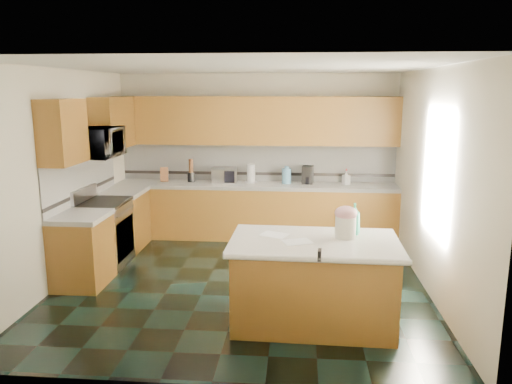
# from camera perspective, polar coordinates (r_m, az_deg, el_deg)

# --- Properties ---
(floor) EXTENTS (4.60, 4.60, 0.00)m
(floor) POSITION_cam_1_polar(r_m,az_deg,el_deg) (6.54, -1.60, -10.26)
(floor) COLOR black
(floor) RESTS_ON ground
(ceiling) EXTENTS (4.60, 4.60, 0.00)m
(ceiling) POSITION_cam_1_polar(r_m,az_deg,el_deg) (6.08, -1.74, 14.10)
(ceiling) COLOR white
(ceiling) RESTS_ON ground
(wall_back) EXTENTS (4.60, 0.04, 2.70)m
(wall_back) POSITION_cam_1_polar(r_m,az_deg,el_deg) (8.45, 0.12, 4.24)
(wall_back) COLOR beige
(wall_back) RESTS_ON ground
(wall_front) EXTENTS (4.60, 0.04, 2.70)m
(wall_front) POSITION_cam_1_polar(r_m,az_deg,el_deg) (3.93, -5.52, -4.51)
(wall_front) COLOR beige
(wall_front) RESTS_ON ground
(wall_left) EXTENTS (0.04, 4.60, 2.70)m
(wall_left) POSITION_cam_1_polar(r_m,az_deg,el_deg) (6.83, -21.40, 1.66)
(wall_left) COLOR beige
(wall_left) RESTS_ON ground
(wall_right) EXTENTS (0.04, 4.60, 2.70)m
(wall_right) POSITION_cam_1_polar(r_m,az_deg,el_deg) (6.34, 19.66, 1.06)
(wall_right) COLOR beige
(wall_right) RESTS_ON ground
(back_base_cab) EXTENTS (4.60, 0.60, 0.86)m
(back_base_cab) POSITION_cam_1_polar(r_m,az_deg,el_deg) (8.31, -0.06, -2.36)
(back_base_cab) COLOR #3E250B
(back_base_cab) RESTS_ON ground
(back_countertop) EXTENTS (4.60, 0.64, 0.06)m
(back_countertop) POSITION_cam_1_polar(r_m,az_deg,el_deg) (8.21, -0.06, 0.76)
(back_countertop) COLOR white
(back_countertop) RESTS_ON back_base_cab
(back_upper_cab) EXTENTS (4.60, 0.33, 0.78)m
(back_upper_cab) POSITION_cam_1_polar(r_m,az_deg,el_deg) (8.21, 0.02, 8.16)
(back_upper_cab) COLOR #3E250B
(back_upper_cab) RESTS_ON wall_back
(back_backsplash) EXTENTS (4.60, 0.02, 0.63)m
(back_backsplash) POSITION_cam_1_polar(r_m,az_deg,el_deg) (8.43, 0.11, 3.43)
(back_backsplash) COLOR silver
(back_backsplash) RESTS_ON back_countertop
(back_accent_band) EXTENTS (4.60, 0.01, 0.05)m
(back_accent_band) POSITION_cam_1_polar(r_m,az_deg,el_deg) (8.46, 0.10, 2.12)
(back_accent_band) COLOR black
(back_accent_band) RESTS_ON back_countertop
(left_base_cab_rear) EXTENTS (0.60, 0.82, 0.86)m
(left_base_cab_rear) POSITION_cam_1_polar(r_m,az_deg,el_deg) (8.06, -14.86, -3.20)
(left_base_cab_rear) COLOR #3E250B
(left_base_cab_rear) RESTS_ON ground
(left_counter_rear) EXTENTS (0.64, 0.82, 0.06)m
(left_counter_rear) POSITION_cam_1_polar(r_m,az_deg,el_deg) (7.95, -15.03, 0.01)
(left_counter_rear) COLOR white
(left_counter_rear) RESTS_ON left_base_cab_rear
(left_base_cab_front) EXTENTS (0.60, 0.72, 0.86)m
(left_base_cab_front) POSITION_cam_1_polar(r_m,az_deg,el_deg) (6.70, -19.24, -6.50)
(left_base_cab_front) COLOR #3E250B
(left_base_cab_front) RESTS_ON ground
(left_counter_front) EXTENTS (0.64, 0.72, 0.06)m
(left_counter_front) POSITION_cam_1_polar(r_m,az_deg,el_deg) (6.57, -19.51, -2.68)
(left_counter_front) COLOR white
(left_counter_front) RESTS_ON left_base_cab_front
(left_backsplash) EXTENTS (0.02, 2.30, 0.63)m
(left_backsplash) POSITION_cam_1_polar(r_m,az_deg,el_deg) (7.32, -19.23, 1.52)
(left_backsplash) COLOR silver
(left_backsplash) RESTS_ON wall_left
(left_accent_band) EXTENTS (0.01, 2.30, 0.05)m
(left_accent_band) POSITION_cam_1_polar(r_m,az_deg,el_deg) (7.36, -19.09, 0.03)
(left_accent_band) COLOR black
(left_accent_band) RESTS_ON wall_left
(left_upper_cab_rear) EXTENTS (0.33, 1.09, 0.78)m
(left_upper_cab_rear) POSITION_cam_1_polar(r_m,az_deg,el_deg) (7.99, -16.02, 7.61)
(left_upper_cab_rear) COLOR #3E250B
(left_upper_cab_rear) RESTS_ON wall_left
(left_upper_cab_front) EXTENTS (0.33, 0.72, 0.78)m
(left_upper_cab_front) POSITION_cam_1_polar(r_m,az_deg,el_deg) (6.46, -21.24, 6.43)
(left_upper_cab_front) COLOR #3E250B
(left_upper_cab_front) RESTS_ON wall_left
(range_body) EXTENTS (0.60, 0.76, 0.88)m
(range_body) POSITION_cam_1_polar(r_m,az_deg,el_deg) (7.34, -16.92, -4.68)
(range_body) COLOR #B7B7BC
(range_body) RESTS_ON ground
(range_oven_door) EXTENTS (0.02, 0.68, 0.55)m
(range_oven_door) POSITION_cam_1_polar(r_m,az_deg,el_deg) (7.25, -14.76, -5.09)
(range_oven_door) COLOR black
(range_oven_door) RESTS_ON range_body
(range_cooktop) EXTENTS (0.62, 0.78, 0.04)m
(range_cooktop) POSITION_cam_1_polar(r_m,az_deg,el_deg) (7.23, -17.13, -1.18)
(range_cooktop) COLOR black
(range_cooktop) RESTS_ON range_body
(range_handle) EXTENTS (0.02, 0.66, 0.02)m
(range_handle) POSITION_cam_1_polar(r_m,az_deg,el_deg) (7.14, -14.69, -2.18)
(range_handle) COLOR #B7B7BC
(range_handle) RESTS_ON range_body
(range_backguard) EXTENTS (0.06, 0.76, 0.18)m
(range_backguard) POSITION_cam_1_polar(r_m,az_deg,el_deg) (7.31, -19.08, -0.21)
(range_backguard) COLOR #B7B7BC
(range_backguard) RESTS_ON range_body
(microwave) EXTENTS (0.50, 0.73, 0.41)m
(microwave) POSITION_cam_1_polar(r_m,az_deg,el_deg) (7.10, -17.53, 5.39)
(microwave) COLOR #B7B7BC
(microwave) RESTS_ON wall_left
(island_base) EXTENTS (1.66, 0.97, 0.86)m
(island_base) POSITION_cam_1_polar(r_m,az_deg,el_deg) (5.35, 6.57, -10.49)
(island_base) COLOR #3E250B
(island_base) RESTS_ON ground
(island_top) EXTENTS (1.76, 1.07, 0.06)m
(island_top) POSITION_cam_1_polar(r_m,az_deg,el_deg) (5.20, 6.69, -5.78)
(island_top) COLOR white
(island_top) RESTS_ON island_base
(island_bullnose) EXTENTS (1.74, 0.10, 0.06)m
(island_bullnose) POSITION_cam_1_polar(r_m,az_deg,el_deg) (4.71, 6.88, -7.66)
(island_bullnose) COLOR white
(island_bullnose) RESTS_ON island_base
(treat_jar) EXTENTS (0.25, 0.25, 0.23)m
(treat_jar) POSITION_cam_1_polar(r_m,az_deg,el_deg) (5.29, 10.19, -3.95)
(treat_jar) COLOR beige
(treat_jar) RESTS_ON island_top
(treat_jar_lid) EXTENTS (0.24, 0.24, 0.15)m
(treat_jar_lid) POSITION_cam_1_polar(r_m,az_deg,el_deg) (5.25, 10.25, -2.39)
(treat_jar_lid) COLOR #D38D93
(treat_jar_lid) RESTS_ON treat_jar
(treat_jar_knob) EXTENTS (0.08, 0.03, 0.03)m
(treat_jar_knob) POSITION_cam_1_polar(r_m,az_deg,el_deg) (5.24, 10.27, -1.86)
(treat_jar_knob) COLOR tan
(treat_jar_knob) RESTS_ON treat_jar_lid
(treat_jar_knob_end_l) EXTENTS (0.04, 0.04, 0.04)m
(treat_jar_knob_end_l) POSITION_cam_1_polar(r_m,az_deg,el_deg) (5.24, 9.84, -1.85)
(treat_jar_knob_end_l) COLOR tan
(treat_jar_knob_end_l) RESTS_ON treat_jar_lid
(treat_jar_knob_end_r) EXTENTS (0.04, 0.04, 0.04)m
(treat_jar_knob_end_r) POSITION_cam_1_polar(r_m,az_deg,el_deg) (5.25, 10.69, -1.86)
(treat_jar_knob_end_r) COLOR tan
(treat_jar_knob_end_r) RESTS_ON treat_jar_lid
(soap_bottle_island) EXTENTS (0.14, 0.14, 0.34)m
(soap_bottle_island) POSITION_cam_1_polar(r_m,az_deg,el_deg) (5.41, 11.18, -3.04)
(soap_bottle_island) COLOR #2EB98F
(soap_bottle_island) RESTS_ON island_top
(paper_sheet_a) EXTENTS (0.35, 0.31, 0.00)m
(paper_sheet_a) POSITION_cam_1_polar(r_m,az_deg,el_deg) (5.11, 4.74, -5.68)
(paper_sheet_a) COLOR white
(paper_sheet_a) RESTS_ON island_top
(paper_sheet_b) EXTENTS (0.34, 0.31, 0.00)m
(paper_sheet_b) POSITION_cam_1_polar(r_m,az_deg,el_deg) (5.34, 2.11, -4.89)
(paper_sheet_b) COLOR white
(paper_sheet_b) RESTS_ON island_top
(clamp_body) EXTENTS (0.04, 0.11, 0.10)m
(clamp_body) POSITION_cam_1_polar(r_m,az_deg,el_deg) (4.71, 7.27, -7.13)
(clamp_body) COLOR black
(clamp_body) RESTS_ON island_top
(clamp_handle) EXTENTS (0.02, 0.08, 0.02)m
(clamp_handle) POSITION_cam_1_polar(r_m,az_deg,el_deg) (4.66, 7.30, -7.62)
(clamp_handle) COLOR black
(clamp_handle) RESTS_ON island_top
(knife_block) EXTENTS (0.16, 0.20, 0.26)m
(knife_block) POSITION_cam_1_polar(r_m,az_deg,el_deg) (8.50, -10.43, 1.96)
(knife_block) COLOR #472814
(knife_block) RESTS_ON back_countertop
(utensil_crock) EXTENTS (0.13, 0.13, 0.16)m
(utensil_crock) POSITION_cam_1_polar(r_m,az_deg,el_deg) (8.43, -7.41, 1.70)
(utensil_crock) COLOR black
(utensil_crock) RESTS_ON back_countertop
(utensil_bundle) EXTENTS (0.07, 0.07, 0.23)m
(utensil_bundle) POSITION_cam_1_polar(r_m,az_deg,el_deg) (8.40, -7.45, 3.00)
(utensil_bundle) COLOR #472814
(utensil_bundle) RESTS_ON utensil_crock
(toaster_oven) EXTENTS (0.44, 0.32, 0.24)m
(toaster_oven) POSITION_cam_1_polar(r_m,az_deg,el_deg) (8.29, -3.63, 1.90)
(toaster_oven) COLOR #B7B7BC
(toaster_oven) RESTS_ON back_countertop
(toaster_oven_door) EXTENTS (0.37, 0.01, 0.20)m
(toaster_oven_door) POSITION_cam_1_polar(r_m,az_deg,el_deg) (8.16, -3.77, 1.74)
(toaster_oven_door) COLOR black
(toaster_oven_door) RESTS_ON toaster_oven
(paper_towel) EXTENTS (0.14, 0.14, 0.31)m
(paper_towel) POSITION_cam_1_polar(r_m,az_deg,el_deg) (8.28, -0.56, 2.14)
(paper_towel) COLOR white
(paper_towel) RESTS_ON back_countertop
(paper_towel_base) EXTENTS (0.20, 0.20, 0.01)m
(paper_towel_base) POSITION_cam_1_polar(r_m,az_deg,el_deg) (8.31, -0.56, 1.15)
(paper_towel_base) COLOR #B7B7BC
(paper_towel_base) RESTS_ON back_countertop
(water_jug) EXTENTS (0.15, 0.15, 0.25)m
(water_jug) POSITION_cam_1_polar(r_m,az_deg,el_deg) (8.21, 3.50, 1.84)
(water_jug) COLOR #548DB1
(water_jug) RESTS_ON back_countertop
(water_jug_neck) EXTENTS (0.07, 0.07, 0.04)m
(water_jug_neck) POSITION_cam_1_polar(r_m,az_deg,el_deg) (8.19, 3.52, 2.83)
(water_jug_neck) COLOR #548DB1
(water_jug_neck) RESTS_ON water_jug
(coffee_maker) EXTENTS (0.20, 0.21, 0.30)m
(coffee_maker) POSITION_cam_1_polar(r_m,az_deg,el_deg) (8.23, 5.93, 1.98)
(coffee_maker) COLOR black
(coffee_maker) RESTS_ON back_countertop
(coffee_carafe) EXTENTS (0.12, 0.12, 0.12)m
(coffee_carafe) POSITION_cam_1_polar(r_m,az_deg,el_deg) (8.20, 5.92, 1.33)
(coffee_carafe) COLOR black
(coffee_carafe) RESTS_ON back_countertop
(soap_bottle_back) EXTENTS (0.14, 0.14, 0.23)m
(soap_bottle_back) POSITION_cam_1_polar(r_m,az_deg,el_deg) (8.24, 10.27, 1.63)
(soap_bottle_back) COLOR white
(soap_bottle_back) RESTS_ON back_countertop
(soap_back_cap) EXTENTS (0.02, 0.02, 0.03)m
(soap_back_cap) POSITION_cam_1_polar(r_m,az_deg,el_deg) (8.22, 10.30, 2.51)
(soap_back_cap) COLOR red
(soap_back_cap) RESTS_ON soap_bottle_back
(window_light_proxy) EXTENTS (0.02, 1.40, 1.10)m
(window_light_proxy) POSITION_cam_1_polar(r_m,az_deg,el_deg) (6.12, 19.95, 2.11)
(window_light_proxy) COLOR white
(window_light_proxy) RESTS_ON wall_right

